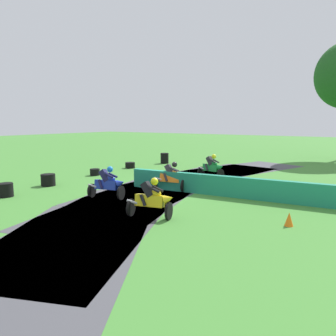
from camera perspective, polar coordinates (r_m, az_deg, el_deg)
ground_plane at (r=16.13m, az=-1.97°, el=-3.57°), size 120.00×120.00×0.00m
track_asphalt at (r=15.72m, az=0.80°, el=-3.87°), size 9.13×26.63×0.01m
safety_barrier at (r=14.08m, az=19.63°, el=-3.93°), size 14.39×1.65×0.90m
motorcycle_lead_green at (r=19.07m, az=7.65°, el=0.22°), size 1.71×0.93×1.42m
motorcycle_chase_orange at (r=15.59m, az=0.71°, el=-1.55°), size 1.67×0.94×1.43m
motorcycle_trailing_blue at (r=14.19m, az=-10.37°, el=-2.62°), size 1.68×1.03×1.42m
motorcycle_fourth_yellow at (r=11.23m, az=-2.81°, el=-5.37°), size 1.68×1.02×1.42m
tire_stack_near at (r=25.44m, az=-0.60°, el=1.70°), size 0.62×0.62×0.80m
tire_stack_mid_a at (r=23.11m, az=-6.59°, el=0.48°), size 0.67×0.67×0.40m
tire_stack_mid_b at (r=20.40m, az=-12.58°, el=-0.70°), size 0.58×0.58×0.40m
tire_stack_far at (r=17.82m, az=-20.08°, el=-1.96°), size 0.71×0.71×0.60m
tire_stack_extra_a at (r=16.00m, az=-26.33°, el=-3.44°), size 0.62×0.62×0.60m
traffic_cone at (r=11.15m, az=20.27°, el=-8.34°), size 0.28×0.28×0.44m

